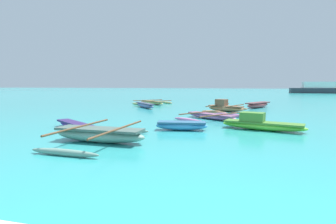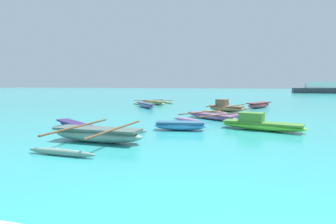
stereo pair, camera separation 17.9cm
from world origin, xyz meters
TOP-DOWN VIEW (x-y plane):
  - moored_boat_0 at (1.45, 21.45)m, footprint 2.38×3.16m
  - moored_boat_1 at (-1.17, 17.81)m, footprint 3.33×4.19m
  - moored_boat_2 at (-2.77, 9.30)m, footprint 2.32×0.99m
  - moored_boat_3 at (-5.09, 6.29)m, footprint 3.41×3.99m
  - moored_boat_4 at (-1.80, 13.27)m, footprint 4.13×4.48m
  - moored_boat_5 at (0.59, 10.20)m, footprint 3.65×1.77m
  - moored_boat_6 at (-7.87, 19.18)m, footprint 2.68×3.05m
  - moored_boat_7 at (-7.22, 8.21)m, footprint 3.40×2.59m
  - moored_boat_8 at (-8.43, 23.13)m, footprint 4.06×4.11m
  - distant_ferry at (17.42, 61.59)m, footprint 11.27×2.48m

SIDE VIEW (x-z plane):
  - moored_boat_4 at x=-1.80m, z-range -0.01..0.35m
  - moored_boat_7 at x=-7.22m, z-range 0.02..0.34m
  - moored_boat_8 at x=-8.43m, z-range -0.01..0.37m
  - moored_boat_2 at x=-2.77m, z-range 0.02..0.40m
  - moored_boat_6 at x=-7.87m, z-range 0.02..0.43m
  - moored_boat_0 at x=1.45m, z-range 0.03..0.49m
  - moored_boat_3 at x=-5.09m, z-range -0.01..0.53m
  - moored_boat_5 at x=0.59m, z-range -0.11..0.64m
  - moored_boat_1 at x=-1.17m, z-range -0.15..0.74m
  - distant_ferry at x=17.42m, z-range -0.23..2.25m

